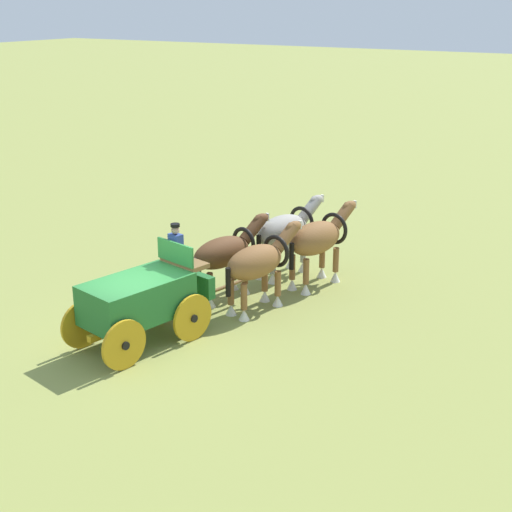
{
  "coord_description": "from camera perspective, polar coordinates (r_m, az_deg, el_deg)",
  "views": [
    {
      "loc": [
        -12.95,
        -11.34,
        8.23
      ],
      "look_at": [
        4.31,
        -0.82,
        1.2
      ],
      "focal_mm": 52.15,
      "sensor_mm": 36.0,
      "label": 1
    }
  ],
  "objects": [
    {
      "name": "draft_horse_lead_near",
      "position": [
        23.01,
        2.25,
        1.89
      ],
      "size": [
        3.04,
        1.36,
        2.28
      ],
      "color": "#9E998E",
      "rests_on": "ground"
    },
    {
      "name": "draft_horse_lead_off",
      "position": [
        22.2,
        4.77,
        1.29
      ],
      "size": [
        3.03,
        1.37,
        2.32
      ],
      "color": "brown",
      "rests_on": "ground"
    },
    {
      "name": "draft_horse_rear_off",
      "position": [
        20.37,
        0.18,
        -0.53
      ],
      "size": [
        2.96,
        1.3,
        2.23
      ],
      "color": "brown",
      "rests_on": "ground"
    },
    {
      "name": "ground_plane",
      "position": [
        19.08,
        -8.93,
        -6.63
      ],
      "size": [
        220.0,
        220.0,
        0.0
      ],
      "primitive_type": "plane",
      "color": "olive"
    },
    {
      "name": "draft_horse_rear_near",
      "position": [
        21.25,
        -2.36,
        0.21
      ],
      "size": [
        3.01,
        1.28,
        2.2
      ],
      "color": "brown",
      "rests_on": "ground"
    },
    {
      "name": "show_wagon",
      "position": [
        18.69,
        -8.76,
        -3.25
      ],
      "size": [
        5.68,
        2.43,
        2.74
      ],
      "color": "#236B2D",
      "rests_on": "ground"
    }
  ]
}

